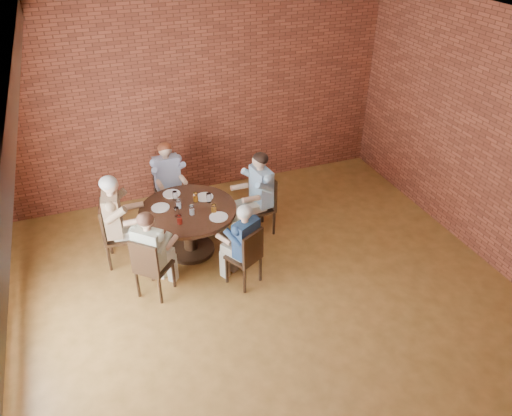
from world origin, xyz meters
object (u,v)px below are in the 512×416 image
object	(u,v)px
chair_d	(150,266)
chair_e	(247,255)
diner_b	(169,182)
smartphone	(220,218)
chair_c	(114,231)
diner_a	(258,194)
diner_c	(119,220)
chair_b	(168,187)
chair_a	(263,202)
diner_d	(152,254)
diner_e	(243,245)
dining_table	(189,222)

from	to	relation	value
chair_d	chair_e	xyz separation A→B (m)	(1.25, -0.23, -0.01)
diner_b	smartphone	world-z (taller)	diner_b
chair_c	diner_a	bearing A→B (deg)	-82.39
diner_c	chair_b	bearing A→B (deg)	-34.28
diner_b	chair_d	world-z (taller)	diner_b
chair_b	chair_d	bearing A→B (deg)	-111.97
chair_a	chair_c	size ratio (longest dim) A/B	0.98
chair_c	diner_c	world-z (taller)	diner_c
diner_c	chair_d	xyz separation A→B (m)	(0.25, -0.90, -0.20)
smartphone	diner_b	bearing A→B (deg)	115.71
chair_a	chair_c	xyz separation A→B (m)	(-2.25, 0.02, 0.01)
diner_b	chair_b	bearing A→B (deg)	90.00
diner_a	chair_d	world-z (taller)	diner_a
diner_d	diner_e	size ratio (longest dim) A/B	1.03
diner_e	diner_c	bearing A→B (deg)	-64.73
diner_c	diner_d	world-z (taller)	diner_c
chair_c	smartphone	distance (m)	1.53
diner_a	chair_e	world-z (taller)	diner_a
chair_b	diner_c	bearing A→B (deg)	-135.43
diner_a	chair_b	distance (m)	1.54
chair_d	smartphone	distance (m)	1.16
diner_a	chair_c	distance (m)	2.17
diner_c	smartphone	bearing A→B (deg)	-103.50
diner_b	diner_e	xyz separation A→B (m)	(0.56, -1.96, -0.03)
diner_c	smartphone	size ratio (longest dim) A/B	10.13
dining_table	diner_e	xyz separation A→B (m)	(0.51, -0.93, 0.09)
dining_table	chair_c	distance (m)	1.06
diner_a	diner_e	world-z (taller)	diner_a
diner_a	chair_c	xyz separation A→B (m)	(-2.16, 0.03, -0.16)
chair_a	diner_b	size ratio (longest dim) A/B	0.73
dining_table	chair_e	world-z (taller)	chair_e
diner_a	chair_e	size ratio (longest dim) A/B	1.53
diner_b	chair_c	size ratio (longest dim) A/B	1.35
chair_e	diner_e	xyz separation A→B (m)	(-0.04, 0.06, 0.14)
chair_a	diner_a	size ratio (longest dim) A/B	0.70
chair_b	smartphone	world-z (taller)	chair_b
dining_table	smartphone	size ratio (longest dim) A/B	10.11
diner_a	dining_table	bearing A→B (deg)	-90.00
chair_e	diner_e	size ratio (longest dim) A/B	0.71
chair_d	chair_b	bearing A→B (deg)	-66.24
dining_table	diner_a	distance (m)	1.13
chair_c	diner_d	bearing A→B (deg)	-147.04
diner_a	diner_d	distance (m)	1.96
diner_c	chair_e	xyz separation A→B (m)	(1.50, -1.13, -0.21)
chair_d	diner_e	world-z (taller)	diner_e
chair_a	dining_table	bearing A→B (deg)	-90.00
diner_c	chair_e	size ratio (longest dim) A/B	1.56
chair_d	diner_d	bearing A→B (deg)	-90.00
chair_c	diner_c	xyz separation A→B (m)	(0.09, -0.01, 0.17)
chair_c	chair_a	bearing A→B (deg)	-82.10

